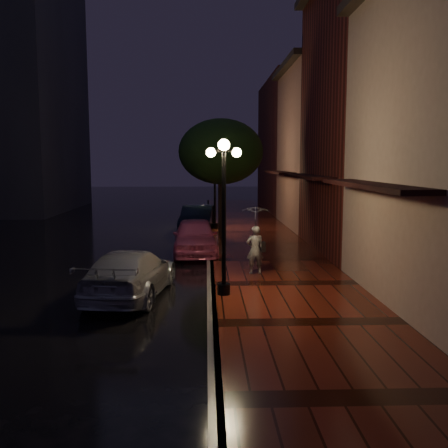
% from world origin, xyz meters
% --- Properties ---
extents(ground, '(120.00, 120.00, 0.00)m').
position_xyz_m(ground, '(0.00, 0.00, 0.00)').
color(ground, black).
rests_on(ground, ground).
extents(sidewalk, '(4.50, 60.00, 0.15)m').
position_xyz_m(sidewalk, '(2.25, 0.00, 0.07)').
color(sidewalk, '#45170C').
rests_on(sidewalk, ground).
extents(curb, '(0.25, 60.00, 0.15)m').
position_xyz_m(curb, '(0.00, 0.00, 0.07)').
color(curb, '#595451').
rests_on(curb, ground).
extents(storefront_mid, '(5.00, 8.00, 11.00)m').
position_xyz_m(storefront_mid, '(7.00, 2.00, 5.50)').
color(storefront_mid, '#511914').
rests_on(storefront_mid, ground).
extents(storefront_far, '(5.00, 8.00, 9.00)m').
position_xyz_m(storefront_far, '(7.00, 10.00, 4.50)').
color(storefront_far, '#8C5951').
rests_on(storefront_far, ground).
extents(storefront_extra, '(5.00, 12.00, 10.00)m').
position_xyz_m(storefront_extra, '(7.00, 20.00, 5.00)').
color(storefront_extra, '#511914').
rests_on(storefront_extra, ground).
extents(streetlamp_near, '(0.96, 0.36, 4.31)m').
position_xyz_m(streetlamp_near, '(0.35, -5.00, 2.60)').
color(streetlamp_near, black).
rests_on(streetlamp_near, sidewalk).
extents(streetlamp_far, '(0.96, 0.36, 4.31)m').
position_xyz_m(streetlamp_far, '(0.35, 9.00, 2.60)').
color(streetlamp_far, black).
rests_on(streetlamp_far, sidewalk).
extents(street_tree, '(4.16, 4.16, 5.80)m').
position_xyz_m(street_tree, '(0.61, 5.99, 4.24)').
color(street_tree, black).
rests_on(street_tree, sidewalk).
extents(pink_car, '(1.95, 4.50, 1.51)m').
position_xyz_m(pink_car, '(-0.60, 1.93, 0.76)').
color(pink_car, '#DF5B86').
rests_on(pink_car, ground).
extents(navy_car, '(1.98, 4.75, 1.53)m').
position_xyz_m(navy_car, '(-0.60, 7.97, 0.76)').
color(navy_car, black).
rests_on(navy_car, ground).
extents(silver_car, '(2.52, 4.92, 1.37)m').
position_xyz_m(silver_car, '(-2.31, -4.61, 0.68)').
color(silver_car, '#96969D').
rests_on(silver_car, ground).
extents(woman_with_umbrella, '(0.93, 0.95, 2.25)m').
position_xyz_m(woman_with_umbrella, '(1.48, -2.39, 1.64)').
color(woman_with_umbrella, silver).
rests_on(woman_with_umbrella, sidewalk).
extents(parking_meter, '(0.12, 0.09, 1.24)m').
position_xyz_m(parking_meter, '(0.45, -2.48, 0.90)').
color(parking_meter, black).
rests_on(parking_meter, sidewalk).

